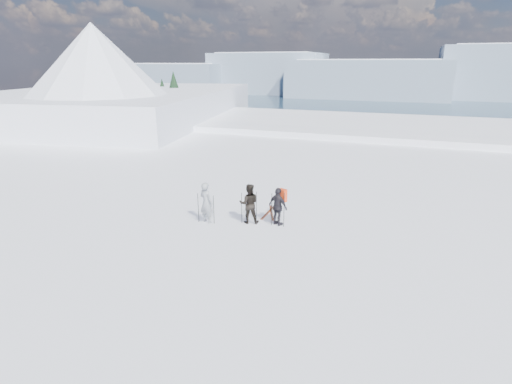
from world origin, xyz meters
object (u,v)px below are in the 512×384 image
skier_grey (206,203)px  skier_pack (278,207)px  skis_loose (270,212)px  skier_dark (249,204)px

skier_grey → skier_pack: size_ratio=1.08×
skier_pack → skis_loose: 1.51m
skier_dark → skier_pack: skier_dark is taller
skier_dark → skis_loose: (0.42, 1.28, -0.77)m
skier_dark → skis_loose: 1.56m
skier_grey → skier_pack: bearing=-146.5°
skier_grey → skier_pack: (2.69, 0.71, -0.06)m
skier_grey → skier_dark: size_ratio=1.03×
skier_grey → skis_loose: bearing=-118.8°
skier_dark → skier_pack: (1.12, 0.16, -0.04)m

